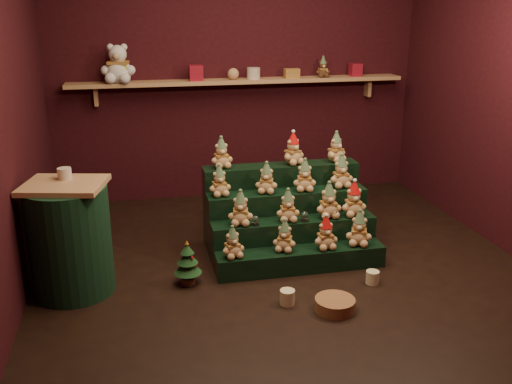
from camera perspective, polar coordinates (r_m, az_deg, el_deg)
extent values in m
plane|color=black|center=(4.80, 2.75, -7.42)|extent=(4.00, 4.00, 0.00)
cube|color=black|center=(6.37, -1.95, 12.12)|extent=(4.00, 0.10, 2.80)
cube|color=black|center=(2.51, 15.46, 1.85)|extent=(4.00, 0.10, 2.80)
cube|color=tan|center=(6.20, -1.63, 11.03)|extent=(3.60, 0.26, 0.04)
cube|color=tan|center=(6.19, -15.70, 9.23)|extent=(0.04, 0.12, 0.20)
cube|color=tan|center=(6.73, 11.12, 10.24)|extent=(0.04, 0.12, 0.20)
cube|color=black|center=(4.72, 4.49, -6.77)|extent=(1.40, 0.22, 0.18)
cube|color=black|center=(4.87, 3.77, -4.74)|extent=(1.40, 0.22, 0.36)
cube|color=black|center=(5.03, 3.10, -2.85)|extent=(1.40, 0.22, 0.54)
cube|color=black|center=(5.20, 2.47, -1.07)|extent=(1.40, 0.22, 0.72)
cylinder|color=black|center=(4.67, -0.05, -3.23)|extent=(0.06, 0.06, 0.02)
sphere|color=silver|center=(4.65, -0.05, -2.77)|extent=(0.06, 0.06, 0.06)
cylinder|color=black|center=(4.77, 4.87, -2.81)|extent=(0.06, 0.06, 0.02)
sphere|color=silver|center=(4.75, 4.89, -2.34)|extent=(0.06, 0.06, 0.06)
cylinder|color=black|center=(4.85, 7.91, -2.56)|extent=(0.06, 0.06, 0.02)
sphere|color=silver|center=(4.84, 7.93, -2.13)|extent=(0.06, 0.06, 0.06)
cube|color=tan|center=(4.32, -18.65, 0.65)|extent=(0.66, 0.59, 0.04)
cylinder|color=black|center=(4.46, -18.09, -4.64)|extent=(0.60, 0.60, 0.83)
cylinder|color=beige|center=(4.40, -18.61, 1.77)|extent=(0.10, 0.10, 0.08)
cylinder|color=#472C19|center=(4.54, -6.78, -8.79)|extent=(0.11, 0.11, 0.05)
cone|color=#133616|center=(4.48, -6.84, -7.37)|extent=(0.22, 0.22, 0.11)
cone|color=#133616|center=(4.45, -6.88, -6.49)|extent=(0.16, 0.16, 0.10)
cone|color=#133616|center=(4.42, -6.91, -5.66)|extent=(0.11, 0.11, 0.08)
cone|color=gold|center=(4.40, -6.94, -5.01)|extent=(0.03, 0.03, 0.03)
cylinder|color=beige|center=(4.22, 3.15, -10.46)|extent=(0.11, 0.11, 0.11)
cylinder|color=beige|center=(4.59, 11.57, -8.35)|extent=(0.10, 0.10, 0.10)
cylinder|color=#8F5D39|center=(4.18, 7.89, -11.09)|extent=(0.35, 0.35, 0.09)
cube|color=#A4192D|center=(6.10, -6.03, 11.77)|extent=(0.14, 0.14, 0.16)
cylinder|color=beige|center=(6.20, -0.25, 11.78)|extent=(0.14, 0.14, 0.12)
cube|color=#A4192D|center=(6.54, 9.92, 11.95)|extent=(0.12, 0.12, 0.14)
sphere|color=tan|center=(6.16, -2.30, 11.72)|extent=(0.12, 0.12, 0.12)
cube|color=orange|center=(6.31, 3.60, 11.76)|extent=(0.16, 0.10, 0.10)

